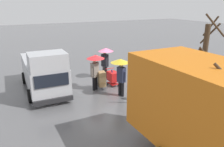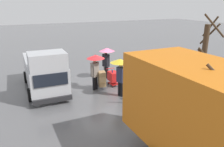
{
  "view_description": "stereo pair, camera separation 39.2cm",
  "coord_description": "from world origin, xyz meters",
  "px_view_note": "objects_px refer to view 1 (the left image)",
  "views": [
    {
      "loc": [
        5.37,
        12.0,
        4.99
      ],
      "look_at": [
        -0.25,
        0.99,
        1.05
      ],
      "focal_mm": 35.93,
      "sensor_mm": 36.0,
      "label": 1
    },
    {
      "loc": [
        5.02,
        12.17,
        4.99
      ],
      "look_at": [
        -0.25,
        0.99,
        1.05
      ],
      "focal_mm": 35.93,
      "sensor_mm": 36.0,
      "label": 2
    }
  ],
  "objects_px": {
    "bare_tree_far": "(222,121)",
    "hand_dolly_boxes": "(102,79)",
    "cargo_van_parked_right": "(44,71)",
    "bare_tree_near": "(204,65)",
    "shopping_cart_vendor": "(113,77)",
    "pedestrian_white_side": "(105,56)",
    "pedestrian_pink_side": "(95,64)",
    "pedestrian_black_side": "(121,68)"
  },
  "relations": [
    {
      "from": "cargo_van_parked_right",
      "to": "hand_dolly_boxes",
      "type": "relative_size",
      "value": 4.1
    },
    {
      "from": "cargo_van_parked_right",
      "to": "bare_tree_far",
      "type": "relative_size",
      "value": 1.52
    },
    {
      "from": "cargo_van_parked_right",
      "to": "pedestrian_pink_side",
      "type": "bearing_deg",
      "value": 156.38
    },
    {
      "from": "bare_tree_far",
      "to": "pedestrian_white_side",
      "type": "bearing_deg",
      "value": -95.45
    },
    {
      "from": "pedestrian_pink_side",
      "to": "bare_tree_near",
      "type": "distance_m",
      "value": 5.84
    },
    {
      "from": "pedestrian_pink_side",
      "to": "bare_tree_far",
      "type": "distance_m",
      "value": 8.0
    },
    {
      "from": "pedestrian_pink_side",
      "to": "bare_tree_near",
      "type": "relative_size",
      "value": 0.47
    },
    {
      "from": "pedestrian_white_side",
      "to": "shopping_cart_vendor",
      "type": "bearing_deg",
      "value": 82.0
    },
    {
      "from": "hand_dolly_boxes",
      "to": "bare_tree_far",
      "type": "relative_size",
      "value": 0.37
    },
    {
      "from": "shopping_cart_vendor",
      "to": "bare_tree_far",
      "type": "distance_m",
      "value": 8.23
    },
    {
      "from": "cargo_van_parked_right",
      "to": "bare_tree_far",
      "type": "xyz_separation_m",
      "value": [
        -3.24,
        9.17,
        0.59
      ]
    },
    {
      "from": "cargo_van_parked_right",
      "to": "pedestrian_pink_side",
      "type": "relative_size",
      "value": 2.51
    },
    {
      "from": "hand_dolly_boxes",
      "to": "bare_tree_near",
      "type": "height_order",
      "value": "bare_tree_near"
    },
    {
      "from": "cargo_van_parked_right",
      "to": "pedestrian_black_side",
      "type": "height_order",
      "value": "cargo_van_parked_right"
    },
    {
      "from": "pedestrian_black_side",
      "to": "bare_tree_near",
      "type": "xyz_separation_m",
      "value": [
        -2.58,
        3.19,
        0.65
      ]
    },
    {
      "from": "cargo_van_parked_right",
      "to": "bare_tree_near",
      "type": "distance_m",
      "value": 8.57
    },
    {
      "from": "cargo_van_parked_right",
      "to": "bare_tree_near",
      "type": "relative_size",
      "value": 1.18
    },
    {
      "from": "cargo_van_parked_right",
      "to": "bare_tree_far",
      "type": "height_order",
      "value": "bare_tree_far"
    },
    {
      "from": "pedestrian_black_side",
      "to": "pedestrian_white_side",
      "type": "height_order",
      "value": "same"
    },
    {
      "from": "pedestrian_black_side",
      "to": "bare_tree_far",
      "type": "distance_m",
      "value": 6.52
    },
    {
      "from": "hand_dolly_boxes",
      "to": "pedestrian_black_side",
      "type": "height_order",
      "value": "pedestrian_black_side"
    },
    {
      "from": "hand_dolly_boxes",
      "to": "bare_tree_far",
      "type": "bearing_deg",
      "value": 91.4
    },
    {
      "from": "shopping_cart_vendor",
      "to": "pedestrian_pink_side",
      "type": "bearing_deg",
      "value": 6.07
    },
    {
      "from": "pedestrian_pink_side",
      "to": "bare_tree_near",
      "type": "bearing_deg",
      "value": 126.57
    },
    {
      "from": "bare_tree_far",
      "to": "cargo_van_parked_right",
      "type": "bearing_deg",
      "value": -70.54
    },
    {
      "from": "pedestrian_black_side",
      "to": "pedestrian_white_side",
      "type": "bearing_deg",
      "value": -100.31
    },
    {
      "from": "shopping_cart_vendor",
      "to": "bare_tree_far",
      "type": "xyz_separation_m",
      "value": [
        0.71,
        8.11,
        1.2
      ]
    },
    {
      "from": "hand_dolly_boxes",
      "to": "pedestrian_white_side",
      "type": "relative_size",
      "value": 0.61
    },
    {
      "from": "pedestrian_white_side",
      "to": "bare_tree_near",
      "type": "xyz_separation_m",
      "value": [
        -2.02,
        6.31,
        0.65
      ]
    },
    {
      "from": "bare_tree_far",
      "to": "hand_dolly_boxes",
      "type": "bearing_deg",
      "value": -88.6
    },
    {
      "from": "cargo_van_parked_right",
      "to": "shopping_cart_vendor",
      "type": "xyz_separation_m",
      "value": [
        -3.95,
        1.06,
        -0.61
      ]
    },
    {
      "from": "pedestrian_pink_side",
      "to": "cargo_van_parked_right",
      "type": "bearing_deg",
      "value": -23.62
    },
    {
      "from": "bare_tree_near",
      "to": "bare_tree_far",
      "type": "distance_m",
      "value": 4.45
    },
    {
      "from": "bare_tree_far",
      "to": "pedestrian_pink_side",
      "type": "bearing_deg",
      "value": -86.26
    },
    {
      "from": "shopping_cart_vendor",
      "to": "pedestrian_white_side",
      "type": "height_order",
      "value": "pedestrian_white_side"
    },
    {
      "from": "cargo_van_parked_right",
      "to": "shopping_cart_vendor",
      "type": "height_order",
      "value": "cargo_van_parked_right"
    },
    {
      "from": "pedestrian_pink_side",
      "to": "pedestrian_black_side",
      "type": "distance_m",
      "value": 1.71
    },
    {
      "from": "bare_tree_near",
      "to": "pedestrian_black_side",
      "type": "bearing_deg",
      "value": -50.98
    },
    {
      "from": "pedestrian_pink_side",
      "to": "bare_tree_near",
      "type": "xyz_separation_m",
      "value": [
        -3.46,
        4.66,
        0.65
      ]
    },
    {
      "from": "cargo_van_parked_right",
      "to": "bare_tree_near",
      "type": "height_order",
      "value": "bare_tree_near"
    },
    {
      "from": "hand_dolly_boxes",
      "to": "bare_tree_far",
      "type": "height_order",
      "value": "bare_tree_far"
    },
    {
      "from": "hand_dolly_boxes",
      "to": "pedestrian_black_side",
      "type": "bearing_deg",
      "value": 112.61
    }
  ]
}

